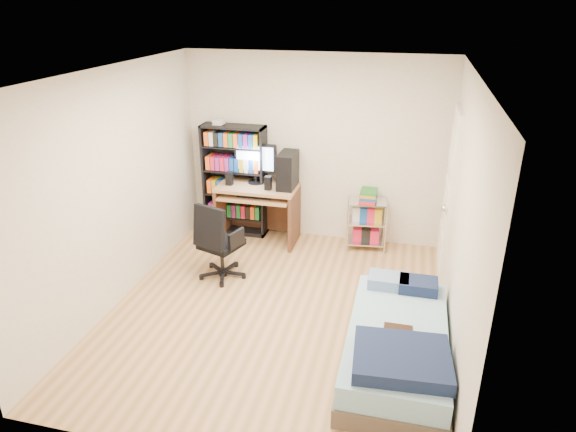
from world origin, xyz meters
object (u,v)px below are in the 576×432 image
(computer_desk, at_px, (266,190))
(bed, at_px, (397,345))
(media_shelf, at_px, (235,179))
(office_chair, at_px, (220,254))

(computer_desk, height_order, bed, computer_desk)
(media_shelf, xyz_separation_m, office_chair, (0.24, -1.29, -0.49))
(media_shelf, distance_m, bed, 3.45)
(office_chair, height_order, bed, office_chair)
(media_shelf, bearing_deg, bed, -45.85)
(media_shelf, distance_m, computer_desk, 0.51)
(computer_desk, relative_size, office_chair, 1.40)
(media_shelf, relative_size, bed, 0.90)
(office_chair, xyz_separation_m, bed, (2.13, -1.15, -0.08))
(media_shelf, height_order, office_chair, media_shelf)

